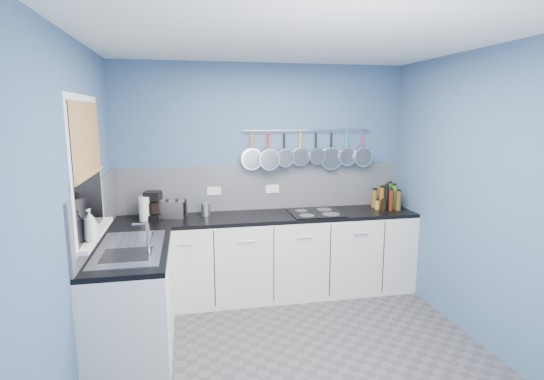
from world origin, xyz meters
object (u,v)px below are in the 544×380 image
object	(u,v)px
paper_towel	(144,209)
toaster	(172,209)
soap_bottle_a	(90,225)
canister	(206,209)
soap_bottle_b	(92,227)
coffee_maker	(153,206)
hob	(316,213)

from	to	relation	value
paper_towel	toaster	world-z (taller)	paper_towel
soap_bottle_a	canister	xyz separation A→B (m)	(0.88, 1.25, -0.20)
soap_bottle_b	toaster	size ratio (longest dim) A/B	0.63
paper_towel	coffee_maker	bearing A→B (deg)	22.81
soap_bottle_a	canister	bearing A→B (deg)	54.90
soap_bottle_b	canister	size ratio (longest dim) A/B	1.23
paper_towel	soap_bottle_b	bearing A→B (deg)	-103.77
soap_bottle_a	toaster	size ratio (longest dim) A/B	0.88
soap_bottle_b	coffee_maker	bearing A→B (deg)	72.63
coffee_maker	canister	xyz separation A→B (m)	(0.53, 0.05, -0.07)
paper_towel	canister	distance (m)	0.62
soap_bottle_a	paper_towel	bearing A→B (deg)	77.12
toaster	hob	bearing A→B (deg)	11.99
toaster	hob	distance (m)	1.52
paper_towel	toaster	distance (m)	0.28
soap_bottle_b	canister	world-z (taller)	soap_bottle_b
canister	hob	size ratio (longest dim) A/B	0.25
soap_bottle_b	hob	xyz separation A→B (m)	(2.04, 1.03, -0.23)
coffee_maker	toaster	size ratio (longest dim) A/B	1.05
soap_bottle_a	paper_towel	world-z (taller)	soap_bottle_a
paper_towel	canister	world-z (taller)	paper_towel
soap_bottle_b	hob	size ratio (longest dim) A/B	0.31
soap_bottle_b	hob	bearing A→B (deg)	26.80
toaster	canister	size ratio (longest dim) A/B	1.96
soap_bottle_a	canister	distance (m)	1.54
soap_bottle_a	toaster	xyz separation A→B (m)	(0.53, 1.24, -0.18)
canister	toaster	bearing A→B (deg)	-178.20
soap_bottle_b	hob	world-z (taller)	soap_bottle_b
paper_towel	toaster	size ratio (longest dim) A/B	0.89
soap_bottle_a	hob	bearing A→B (deg)	28.51
hob	canister	bearing A→B (deg)	173.31
soap_bottle_a	soap_bottle_b	distance (m)	0.08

